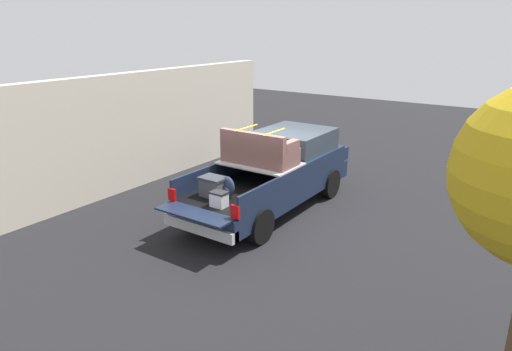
% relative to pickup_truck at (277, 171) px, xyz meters
% --- Properties ---
extents(ground_plane, '(40.00, 40.00, 0.00)m').
position_rel_pickup_truck_xyz_m(ground_plane, '(-0.38, -0.00, -0.97)').
color(ground_plane, black).
extents(pickup_truck, '(6.05, 2.06, 2.23)m').
position_rel_pickup_truck_xyz_m(pickup_truck, '(0.00, 0.00, 0.00)').
color(pickup_truck, '#162138').
rests_on(pickup_truck, ground_plane).
extents(building_facade, '(11.81, 0.36, 3.35)m').
position_rel_pickup_truck_xyz_m(building_facade, '(-0.94, 4.41, 0.71)').
color(building_facade, beige).
rests_on(building_facade, ground_plane).
extents(trash_can, '(0.60, 0.60, 0.98)m').
position_rel_pickup_truck_xyz_m(trash_can, '(2.18, 2.80, -0.47)').
color(trash_can, '#3F4C66').
rests_on(trash_can, ground_plane).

